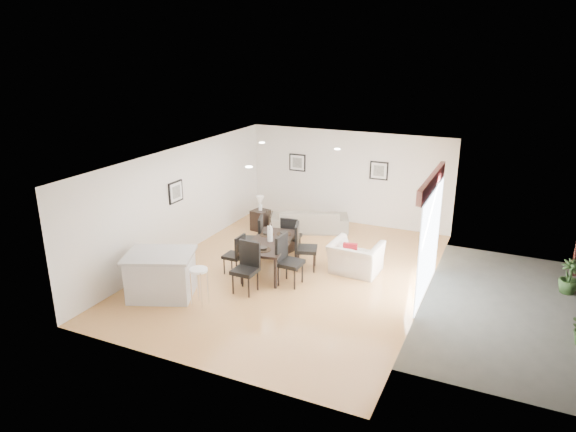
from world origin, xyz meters
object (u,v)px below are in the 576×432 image
at_px(armchair, 355,258).
at_px(dining_chair_wfar, 256,236).
at_px(dining_chair_foot, 290,234).
at_px(dining_chair_head, 247,264).
at_px(side_table, 261,220).
at_px(dining_chair_wnear, 237,252).
at_px(dining_chair_enear, 287,257).
at_px(dining_chair_efar, 302,244).
at_px(coffee_table, 278,242).
at_px(kitchen_island, 161,275).
at_px(dining_table, 270,244).
at_px(bar_stool, 199,274).
at_px(sofa, 309,220).

bearing_deg(armchair, dining_chair_wfar, 9.00).
relative_size(armchair, dining_chair_foot, 1.15).
bearing_deg(dining_chair_head, side_table, 114.52).
relative_size(dining_chair_wnear, dining_chair_enear, 0.84).
distance_m(dining_chair_efar, coffee_table, 1.46).
distance_m(armchair, dining_chair_foot, 1.85).
bearing_deg(armchair, side_table, -23.39).
xyz_separation_m(dining_chair_wnear, kitchen_island, (-0.87, -1.62, -0.04)).
height_order(dining_chair_wfar, dining_chair_foot, dining_chair_wfar).
bearing_deg(dining_table, bar_stool, -113.40).
bearing_deg(armchair, bar_stool, 52.68).
bearing_deg(dining_chair_efar, sofa, 0.59).
bearing_deg(dining_chair_wfar, dining_chair_enear, 33.75).
bearing_deg(dining_chair_enear, kitchen_island, 129.58).
height_order(dining_table, side_table, dining_table).
height_order(dining_chair_efar, kitchen_island, dining_chair_efar).
relative_size(dining_chair_head, coffee_table, 1.23).
bearing_deg(kitchen_island, armchair, 17.78).
bearing_deg(side_table, coffee_table, -44.93).
bearing_deg(dining_chair_foot, dining_chair_wnear, 61.56).
distance_m(dining_chair_wnear, dining_chair_foot, 1.68).
bearing_deg(dining_chair_enear, dining_table, 56.49).
height_order(dining_chair_foot, bar_stool, dining_chair_foot).
distance_m(sofa, coffee_table, 1.60).
height_order(coffee_table, bar_stool, bar_stool).
bearing_deg(armchair, dining_chair_efar, 17.94).
relative_size(sofa, coffee_table, 2.45).
height_order(coffee_table, side_table, side_table).
height_order(armchair, dining_table, dining_table).
bearing_deg(dining_chair_wfar, sofa, 150.83).
bearing_deg(dining_chair_wnear, dining_table, 126.09).
relative_size(dining_table, dining_chair_wfar, 1.75).
bearing_deg(dining_chair_wnear, dining_chair_wfar, -179.61).
height_order(sofa, dining_chair_head, dining_chair_head).
bearing_deg(bar_stool, coffee_table, 87.97).
xyz_separation_m(dining_table, dining_chair_foot, (0.01, 1.10, -0.12)).
bearing_deg(dining_chair_foot, coffee_table, -32.06).
xyz_separation_m(armchair, side_table, (-3.31, 1.64, -0.07)).
height_order(dining_table, dining_chair_wnear, dining_chair_wnear).
height_order(dining_chair_wfar, dining_chair_head, dining_chair_head).
bearing_deg(dining_chair_wnear, bar_stool, 3.49).
bearing_deg(dining_table, dining_chair_head, -98.21).
bearing_deg(sofa, dining_chair_foot, 74.56).
bearing_deg(armchair, dining_table, 25.00).
bearing_deg(coffee_table, dining_table, -55.58).
relative_size(sofa, dining_chair_head, 2.00).
xyz_separation_m(kitchen_island, bar_stool, (0.95, 0.00, 0.20)).
xyz_separation_m(dining_table, coffee_table, (-0.44, 1.32, -0.49)).
height_order(armchair, kitchen_island, kitchen_island).
relative_size(dining_chair_efar, dining_chair_foot, 1.13).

